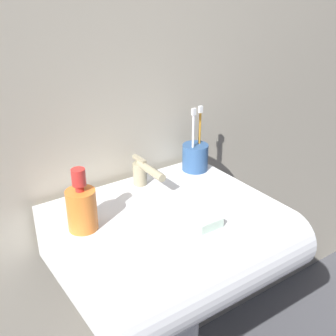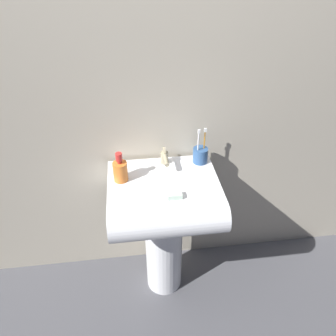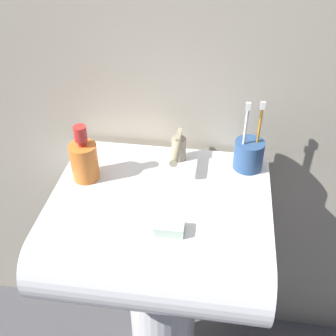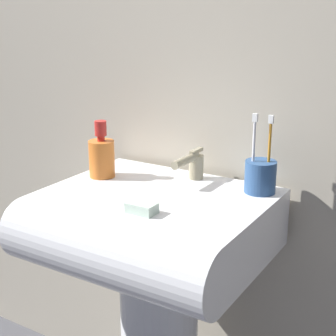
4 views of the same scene
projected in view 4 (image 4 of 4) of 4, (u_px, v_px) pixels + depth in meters
The scene contains 6 objects.
wall_back at pixel (208, 24), 1.36m from camera, with size 5.00×0.05×2.40m, color #B7AD99.
sink_basin at pixel (147, 229), 1.26m from camera, with size 0.54×0.48×0.15m.
faucet at pixel (193, 164), 1.36m from camera, with size 0.04×0.14×0.08m.
toothbrush_cup at pixel (260, 176), 1.27m from camera, with size 0.08×0.08×0.20m.
soap_bottle at pixel (102, 156), 1.39m from camera, with size 0.07×0.07×0.15m.
bar_soap at pixel (142, 208), 1.15m from camera, with size 0.07×0.04×0.02m, color silver.
Camera 4 is at (0.65, -1.02, 1.24)m, focal length 55.00 mm.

